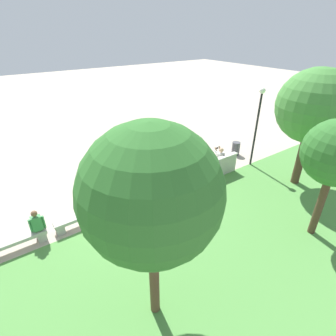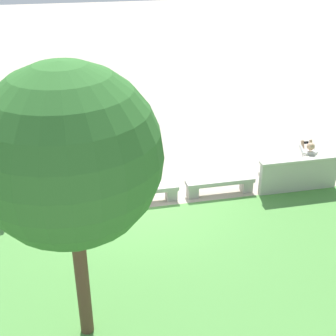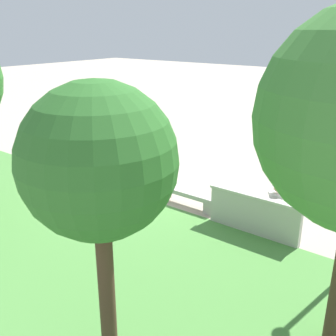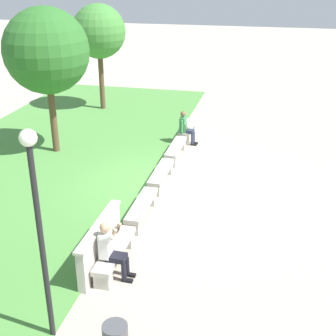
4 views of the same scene
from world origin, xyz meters
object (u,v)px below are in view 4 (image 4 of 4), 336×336
at_px(bench_near, 142,208).
at_px(bench_mid, 161,175).
at_px(tree_far_back, 99,32).
at_px(lamp_post, 37,211).
at_px(bench_main, 115,253).
at_px(person_photographer, 111,248).
at_px(bench_end, 188,129).
at_px(bench_far, 176,149).
at_px(person_distant, 186,127).
at_px(tree_right_background, 46,51).
at_px(backpack, 184,128).

xyz_separation_m(bench_near, bench_mid, (2.18, 0.00, 0.00)).
height_order(tree_far_back, lamp_post, tree_far_back).
bearing_deg(bench_near, lamp_post, 174.77).
relative_size(bench_main, bench_near, 1.00).
bearing_deg(person_photographer, bench_end, 0.49).
height_order(bench_near, person_photographer, person_photographer).
bearing_deg(bench_near, person_photographer, -178.29).
bearing_deg(bench_near, bench_end, 0.00).
distance_m(bench_far, person_distant, 1.47).
xyz_separation_m(bench_near, person_distant, (5.79, -0.07, 0.37)).
bearing_deg(tree_right_background, bench_main, -144.73).
bearing_deg(tree_right_background, bench_near, -132.33).
distance_m(bench_end, person_distant, 0.85).
distance_m(backpack, lamp_post, 10.50).
distance_m(bench_end, lamp_post, 11.32).
height_order(bench_near, bench_mid, same).
bearing_deg(bench_main, backpack, -0.06).
relative_size(bench_main, tree_far_back, 0.41).
height_order(person_distant, tree_far_back, tree_far_back).
bearing_deg(person_photographer, tree_far_back, 21.09).
relative_size(bench_near, bench_end, 1.00).
relative_size(bench_far, person_distant, 1.54).
distance_m(person_photographer, tree_right_background, 8.41).
relative_size(tree_right_background, tree_far_back, 1.07).
xyz_separation_m(bench_far, person_photographer, (-6.98, -0.08, 0.44)).
xyz_separation_m(bench_mid, bench_far, (2.18, 0.00, 0.00)).
distance_m(person_distant, backpack, 0.07).
relative_size(bench_mid, person_distant, 1.54).
height_order(person_photographer, lamp_post, lamp_post).
height_order(bench_mid, tree_right_background, tree_right_background).
distance_m(bench_mid, person_distant, 3.62).
xyz_separation_m(bench_near, bench_end, (6.55, 0.00, 0.00)).
xyz_separation_m(bench_end, lamp_post, (-11.08, 0.41, 2.30)).
bearing_deg(bench_far, bench_main, 180.00).
distance_m(person_photographer, backpack, 8.39).
bearing_deg(lamp_post, bench_mid, -3.53).
xyz_separation_m(bench_main, tree_far_back, (11.63, 4.57, 3.20)).
xyz_separation_m(bench_end, person_distant, (-0.77, -0.07, 0.37)).
bearing_deg(bench_far, bench_end, 0.00).
distance_m(bench_far, backpack, 1.45).
xyz_separation_m(bench_near, backpack, (5.78, -0.01, 0.33)).
height_order(bench_mid, lamp_post, lamp_post).
xyz_separation_m(bench_end, tree_right_background, (-2.60, 4.34, 3.28)).
bearing_deg(tree_far_back, person_distant, -128.29).
bearing_deg(tree_right_background, tree_far_back, 2.39).
bearing_deg(bench_far, tree_far_back, 41.99).
xyz_separation_m(bench_far, backpack, (1.41, -0.01, 0.33)).
bearing_deg(backpack, bench_near, 179.92).
bearing_deg(person_photographer, bench_mid, 0.93).
bearing_deg(lamp_post, tree_far_back, 16.57).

